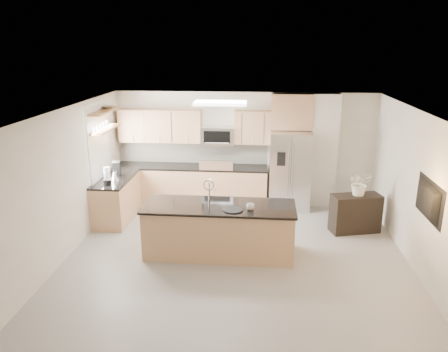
# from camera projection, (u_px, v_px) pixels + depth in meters

# --- Properties ---
(floor) EXTENTS (6.50, 6.50, 0.00)m
(floor) POSITION_uv_depth(u_px,v_px,m) (235.00, 264.00, 7.52)
(floor) COLOR #A4A29C
(floor) RESTS_ON ground
(ceiling) EXTENTS (6.00, 6.50, 0.02)m
(ceiling) POSITION_uv_depth(u_px,v_px,m) (236.00, 114.00, 6.77)
(ceiling) COLOR white
(ceiling) RESTS_ON wall_back
(wall_back) EXTENTS (6.00, 0.02, 2.60)m
(wall_back) POSITION_uv_depth(u_px,v_px,m) (244.00, 148.00, 10.24)
(wall_back) COLOR beige
(wall_back) RESTS_ON floor
(wall_front) EXTENTS (6.00, 0.02, 2.60)m
(wall_front) POSITION_uv_depth(u_px,v_px,m) (215.00, 308.00, 4.05)
(wall_front) COLOR beige
(wall_front) RESTS_ON floor
(wall_left) EXTENTS (0.02, 6.50, 2.60)m
(wall_left) POSITION_uv_depth(u_px,v_px,m) (59.00, 188.00, 7.39)
(wall_left) COLOR beige
(wall_left) RESTS_ON floor
(wall_right) EXTENTS (0.02, 6.50, 2.60)m
(wall_right) POSITION_uv_depth(u_px,v_px,m) (425.00, 199.00, 6.90)
(wall_right) COLOR beige
(wall_right) RESTS_ON floor
(back_counter) EXTENTS (3.55, 0.66, 1.44)m
(back_counter) POSITION_uv_depth(u_px,v_px,m) (191.00, 184.00, 10.28)
(back_counter) COLOR tan
(back_counter) RESTS_ON floor
(left_counter) EXTENTS (0.66, 1.50, 0.92)m
(left_counter) POSITION_uv_depth(u_px,v_px,m) (116.00, 198.00, 9.37)
(left_counter) COLOR tan
(left_counter) RESTS_ON floor
(range) EXTENTS (0.76, 0.64, 1.14)m
(range) POSITION_uv_depth(u_px,v_px,m) (217.00, 185.00, 10.22)
(range) COLOR black
(range) RESTS_ON floor
(upper_cabinets) EXTENTS (3.50, 0.33, 0.75)m
(upper_cabinets) POSITION_uv_depth(u_px,v_px,m) (188.00, 126.00, 10.04)
(upper_cabinets) COLOR #AA7C5B
(upper_cabinets) RESTS_ON wall_back
(microwave) EXTENTS (0.76, 0.40, 0.40)m
(microwave) POSITION_uv_depth(u_px,v_px,m) (218.00, 135.00, 10.00)
(microwave) COLOR silver
(microwave) RESTS_ON upper_cabinets
(refrigerator) EXTENTS (0.92, 0.78, 1.78)m
(refrigerator) POSITION_uv_depth(u_px,v_px,m) (290.00, 170.00, 9.92)
(refrigerator) COLOR silver
(refrigerator) RESTS_ON floor
(partition_column) EXTENTS (0.60, 0.30, 2.60)m
(partition_column) POSITION_uv_depth(u_px,v_px,m) (323.00, 151.00, 9.95)
(partition_column) COLOR silver
(partition_column) RESTS_ON floor
(window) EXTENTS (0.04, 1.15, 1.65)m
(window) POSITION_uv_depth(u_px,v_px,m) (98.00, 144.00, 9.05)
(window) COLOR white
(window) RESTS_ON wall_left
(shelf_lower) EXTENTS (0.30, 1.20, 0.04)m
(shelf_lower) POSITION_uv_depth(u_px,v_px,m) (105.00, 129.00, 9.05)
(shelf_lower) COLOR olive
(shelf_lower) RESTS_ON wall_left
(shelf_upper) EXTENTS (0.30, 1.20, 0.04)m
(shelf_upper) POSITION_uv_depth(u_px,v_px,m) (103.00, 111.00, 8.94)
(shelf_upper) COLOR olive
(shelf_upper) RESTS_ON wall_left
(ceiling_fixture) EXTENTS (1.00, 0.50, 0.06)m
(ceiling_fixture) POSITION_uv_depth(u_px,v_px,m) (220.00, 103.00, 8.33)
(ceiling_fixture) COLOR white
(ceiling_fixture) RESTS_ON ceiling
(island) EXTENTS (2.69, 0.99, 1.35)m
(island) POSITION_uv_depth(u_px,v_px,m) (219.00, 229.00, 7.80)
(island) COLOR tan
(island) RESTS_ON floor
(credenza) EXTENTS (1.04, 0.64, 0.77)m
(credenza) POSITION_uv_depth(u_px,v_px,m) (355.00, 213.00, 8.75)
(credenza) COLOR black
(credenza) RESTS_ON floor
(cup) EXTENTS (0.16, 0.16, 0.11)m
(cup) POSITION_uv_depth(u_px,v_px,m) (250.00, 207.00, 7.45)
(cup) COLOR white
(cup) RESTS_ON island
(platter) EXTENTS (0.43, 0.43, 0.02)m
(platter) POSITION_uv_depth(u_px,v_px,m) (233.00, 210.00, 7.44)
(platter) COLOR black
(platter) RESTS_ON island
(blender) EXTENTS (0.16, 0.16, 0.37)m
(blender) POSITION_uv_depth(u_px,v_px,m) (107.00, 177.00, 8.76)
(blender) COLOR black
(blender) RESTS_ON left_counter
(kettle) EXTENTS (0.18, 0.18, 0.23)m
(kettle) POSITION_uv_depth(u_px,v_px,m) (114.00, 176.00, 9.05)
(kettle) COLOR silver
(kettle) RESTS_ON left_counter
(coffee_maker) EXTENTS (0.21, 0.23, 0.30)m
(coffee_maker) POSITION_uv_depth(u_px,v_px,m) (116.00, 169.00, 9.38)
(coffee_maker) COLOR black
(coffee_maker) RESTS_ON left_counter
(bowl) EXTENTS (0.44, 0.44, 0.08)m
(bowl) POSITION_uv_depth(u_px,v_px,m) (108.00, 106.00, 9.19)
(bowl) COLOR silver
(bowl) RESTS_ON shelf_upper
(flower_vase) EXTENTS (0.77, 0.70, 0.75)m
(flower_vase) POSITION_uv_depth(u_px,v_px,m) (360.00, 177.00, 8.53)
(flower_vase) COLOR white
(flower_vase) RESTS_ON credenza
(television) EXTENTS (0.14, 1.08, 0.62)m
(television) POSITION_uv_depth(u_px,v_px,m) (424.00, 200.00, 6.70)
(television) COLOR black
(television) RESTS_ON wall_right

